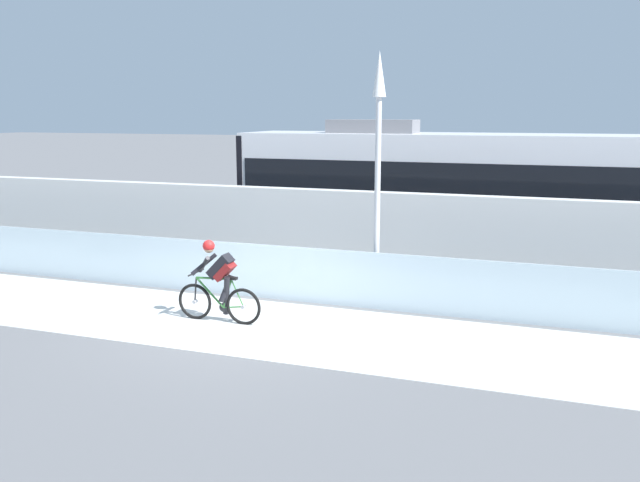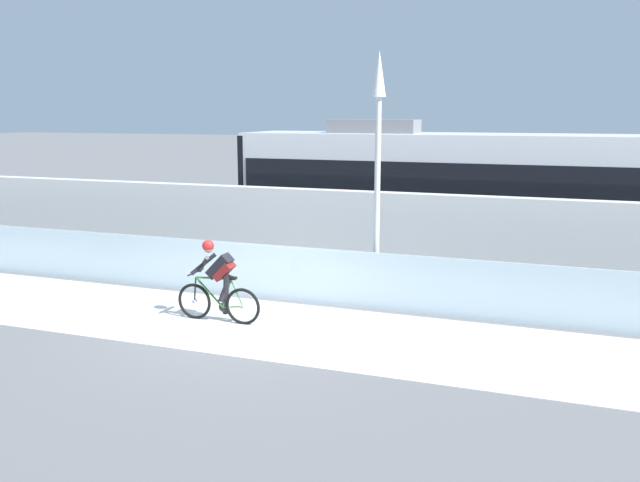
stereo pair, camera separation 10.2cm
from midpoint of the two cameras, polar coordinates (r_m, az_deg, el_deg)
name	(u,v)px [view 1 (the left image)]	position (r m, az deg, el deg)	size (l,w,h in m)	color
ground_plane	(240,324)	(12.82, -7.20, -7.17)	(200.00, 200.00, 0.00)	slate
bike_path_deck	(240,324)	(12.81, -7.20, -7.15)	(32.00, 3.20, 0.01)	silver
glass_parapet	(277,272)	(14.26, -3.95, -2.74)	(32.00, 0.05, 1.19)	silver
concrete_barrier_wall	(306,235)	(15.79, -1.40, 0.54)	(32.00, 0.36, 2.22)	silver
tram_rail_near	(337,258)	(18.31, 1.36, -1.53)	(32.00, 0.08, 0.01)	#595654
tram_rail_far	(352,249)	(19.65, 2.65, -0.67)	(32.00, 0.08, 0.01)	#595654
tram	(443,192)	(18.05, 10.43, 4.20)	(11.06, 2.54, 3.81)	silver
cyclist_on_bike	(219,283)	(12.79, -9.02, -3.61)	(1.77, 0.58, 1.61)	black
lamp_post_antenna	(378,148)	(13.47, 4.84, 8.05)	(0.28, 0.28, 5.20)	gray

